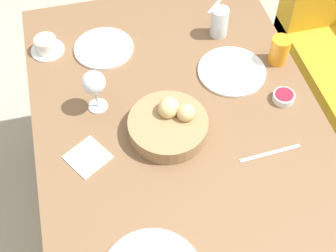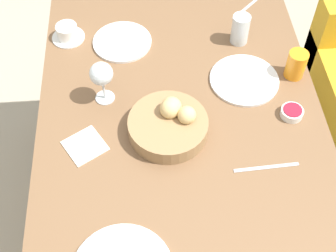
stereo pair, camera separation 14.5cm
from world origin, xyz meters
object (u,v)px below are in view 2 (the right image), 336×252
Objects in this scene: wine_glass at (101,75)px; bread_basket at (169,124)px; knife_silver at (266,167)px; napkin at (85,146)px; plate_far_center at (244,80)px; plate_near_left at (122,42)px; juice_glass at (296,65)px; coffee_cup at (67,33)px; water_tumbler at (240,29)px; fork_silver at (248,7)px; jam_bowl_berry at (292,112)px.

bread_basket is at bearing 53.57° from wine_glass.
wine_glass is 0.79× the size of knife_silver.
plate_far_center is at bearing 113.36° from napkin.
plate_far_center is (0.22, 0.41, 0.00)m from plate_near_left.
bread_basket is 0.49m from juice_glass.
knife_silver is at bearing -24.69° from juice_glass.
juice_glass is at bearing 109.17° from napkin.
coffee_cup is 0.78× the size of napkin.
knife_silver is at bearing 60.24° from bread_basket.
bread_basket is 1.60× the size of wine_glass.
water_tumbler is 0.21m from fork_silver.
knife_silver is at bearing -32.19° from jam_bowl_berry.
napkin is (-0.12, -0.54, 0.00)m from knife_silver.
water_tumbler reaches higher than jam_bowl_berry.
bread_basket reaches higher than fork_silver.
juice_glass reaches higher than fork_silver.
wine_glass reaches higher than water_tumbler.
juice_glass reaches higher than jam_bowl_berry.
fork_silver is (-0.39, 0.08, -0.00)m from plate_far_center.
bread_basket is 0.27m from napkin.
plate_near_left is (-0.41, -0.14, -0.03)m from bread_basket.
plate_near_left is at bearing -71.37° from fork_silver.
knife_silver is at bearing -6.01° from fork_silver.
plate_far_center is 3.25× the size of jam_bowl_berry.
bread_basket is 1.62× the size of napkin.
bread_basket is at bearing -36.28° from water_tumbler.
plate_far_center is 1.97× the size of coffee_cup.
bread_basket is 1.05× the size of plate_far_center.
water_tumbler is at bearing 128.07° from napkin.
water_tumbler reaches higher than plate_near_left.
juice_glass is (0.21, 0.59, 0.05)m from plate_near_left.
jam_bowl_berry is (0.18, -0.05, -0.04)m from juice_glass.
knife_silver is (0.55, -0.01, -0.06)m from water_tumbler.
knife_silver is at bearing 77.60° from napkin.
plate_far_center is at bearing -179.05° from knife_silver.
napkin reaches higher than fork_silver.
water_tumbler is at bearing -162.57° from jam_bowl_berry.
wine_glass reaches higher than napkin.
knife_silver is (0.19, -0.12, -0.01)m from jam_bowl_berry.
plate_near_left is at bearing -118.05° from plate_far_center.
fork_silver is 0.75× the size of knife_silver.
water_tumbler is 0.63m from coffee_cup.
water_tumbler is 1.54× the size of jam_bowl_berry.
wine_glass reaches higher than bread_basket.
plate_far_center is 2.35× the size of juice_glass.
knife_silver is (0.57, 0.42, -0.00)m from plate_near_left.
water_tumbler reaches higher than bread_basket.
water_tumbler is 0.55m from wine_glass.
jam_bowl_berry is 0.37× the size of knife_silver.
bread_basket is 2.48× the size of juice_glass.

